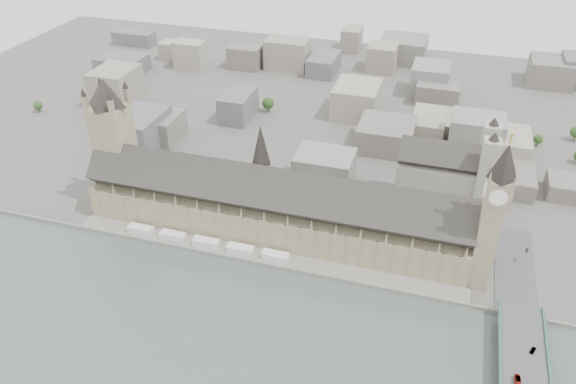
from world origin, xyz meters
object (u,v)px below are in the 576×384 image
(victoria_tower, at_px, (114,138))
(westminster_abbey, at_px, (447,175))
(palace_of_westminster, at_px, (273,208))
(red_bus_north, at_px, (518,384))
(car_silver, at_px, (533,350))
(car_approach, at_px, (527,250))
(elizabeth_tower, at_px, (494,208))

(victoria_tower, height_order, westminster_abbey, victoria_tower)
(palace_of_westminster, bearing_deg, red_bus_north, -30.94)
(westminster_abbey, bearing_deg, victoria_tower, -163.50)
(car_silver, bearing_deg, car_approach, 112.88)
(victoria_tower, distance_m, car_silver, 301.40)
(palace_of_westminster, relative_size, car_approach, 56.87)
(westminster_abbey, distance_m, car_approach, 81.63)
(palace_of_westminster, relative_size, elizabeth_tower, 2.47)
(car_silver, xyz_separation_m, car_approach, (1.29, 87.53, -0.14))
(victoria_tower, xyz_separation_m, westminster_abbey, (232.92, 69.00, -30.12))
(victoria_tower, relative_size, red_bus_north, 8.90)
(red_bus_north, bearing_deg, victoria_tower, 158.46)
(red_bus_north, xyz_separation_m, car_approach, (9.86, 113.09, -0.89))
(victoria_tower, distance_m, westminster_abbey, 244.79)
(victoria_tower, distance_m, car_approach, 293.36)
(westminster_abbey, bearing_deg, elizabeth_tower, -72.71)
(victoria_tower, xyz_separation_m, red_bus_north, (279.89, -100.96, -43.39))
(victoria_tower, relative_size, car_approach, 21.46)
(palace_of_westminster, distance_m, westminster_abbey, 134.09)
(victoria_tower, height_order, red_bus_north, victoria_tower)
(elizabeth_tower, bearing_deg, red_bus_north, -76.52)
(palace_of_westminster, relative_size, car_silver, 53.70)
(palace_of_westminster, distance_m, car_approach, 169.17)
(red_bus_north, relative_size, car_silver, 2.28)
(car_silver, bearing_deg, palace_of_westminster, -178.82)
(westminster_abbey, distance_m, car_silver, 155.34)
(car_approach, bearing_deg, westminster_abbey, 142.24)
(elizabeth_tower, xyz_separation_m, victoria_tower, (-260.00, 18.00, -2.88))
(car_approach, bearing_deg, red_bus_north, -87.72)
(car_approach, bearing_deg, palace_of_westminster, -166.47)
(palace_of_westminster, relative_size, red_bus_north, 23.59)
(palace_of_westminster, bearing_deg, elizabeth_tower, -4.85)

